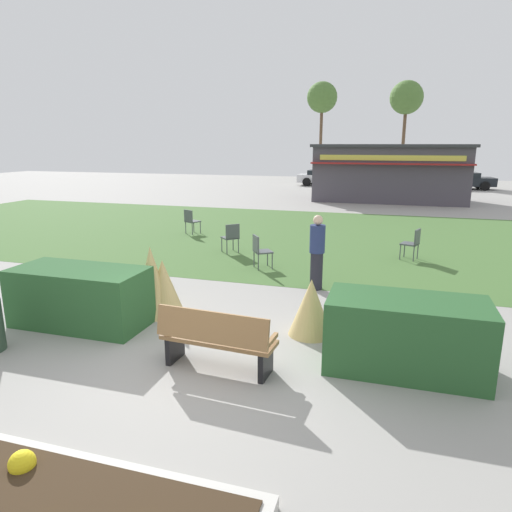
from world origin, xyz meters
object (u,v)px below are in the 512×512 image
cafe_chair_north (260,249)px  parked_car_center_slot (399,179)px  person_strolling (317,252)px  tree_right_bg (406,98)px  cafe_chair_east (191,220)px  cafe_chair_west (231,236)px  tree_left_bg (322,98)px  food_kiosk (389,173)px  cafe_chair_center (413,242)px  park_bench (216,339)px  parked_car_east_slot (462,180)px  parked_car_west_slot (325,177)px

cafe_chair_north → parked_car_center_slot: bearing=81.9°
person_strolling → tree_right_bg: (2.07, 32.93, 6.10)m
cafe_chair_east → cafe_chair_north: same height
cafe_chair_west → parked_car_center_slot: size_ratio=0.20×
parked_car_center_slot → tree_left_bg: bearing=132.2°
cafe_chair_north → food_kiosk: bearing=79.7°
cafe_chair_center → park_bench: bearing=-110.9°
park_bench → parked_car_east_slot: parked_car_east_slot is taller
park_bench → parked_car_west_slot: (-2.97, 30.55, 0.16)m
parked_car_west_slot → parked_car_center_slot: same height
cafe_chair_east → parked_car_center_slot: size_ratio=0.20×
park_bench → cafe_chair_north: (-0.96, 5.51, 0.05)m
cafe_chair_east → parked_car_center_slot: bearing=71.0°
cafe_chair_north → parked_car_center_slot: size_ratio=0.20×
parked_car_center_slot → tree_left_bg: 12.66m
parked_car_west_slot → tree_left_bg: tree_left_bg is taller
cafe_chair_north → park_bench: bearing=-80.1°
parked_car_west_slot → tree_right_bg: tree_right_bg is taller
parked_car_west_slot → cafe_chair_center: bearing=-75.6°
food_kiosk → tree_left_bg: size_ratio=0.97×
parked_car_west_slot → parked_car_east_slot: (9.98, -0.00, 0.00)m
food_kiosk → tree_right_bg: tree_right_bg is taller
parked_car_west_slot → tree_right_bg: bearing=48.7°
parked_car_center_slot → tree_right_bg: bearing=88.2°
cafe_chair_west → food_kiosk: bearing=73.9°
tree_right_bg → cafe_chair_north: bearing=-96.8°
cafe_chair_east → person_strolling: 7.48m
person_strolling → parked_car_center_slot: (1.86, 26.35, -0.22)m
person_strolling → cafe_chair_north: bearing=-77.1°
park_bench → cafe_chair_north: park_bench is taller
tree_right_bg → cafe_chair_west: bearing=-99.6°
cafe_chair_east → food_kiosk: bearing=61.7°
cafe_chair_east → parked_car_west_slot: (1.72, 21.22, 0.12)m
cafe_chair_center → parked_car_east_slot: 23.26m
person_strolling → tree_right_bg: 33.55m
cafe_chair_west → parked_car_west_slot: (-0.69, 23.59, 0.12)m
cafe_chair_east → person_strolling: bearing=-43.3°
cafe_chair_west → cafe_chair_east: same height
person_strolling → parked_car_center_slot: 26.42m
park_bench → cafe_chair_center: 8.18m
tree_right_bg → cafe_chair_center: bearing=-89.8°
food_kiosk → cafe_chair_east: bearing=-118.3°
parked_car_center_slot → person_strolling: bearing=-94.0°
food_kiosk → park_bench: bearing=-95.3°
cafe_chair_east → tree_right_bg: 29.51m
cafe_chair_north → parked_car_west_slot: bearing=94.6°
cafe_chair_north → parked_car_east_slot: (7.98, 25.03, 0.12)m
tree_right_bg → parked_car_east_slot: bearing=-57.5°
cafe_chair_center → tree_right_bg: (-0.10, 29.49, 6.43)m
parked_car_west_slot → parked_car_east_slot: bearing=-0.0°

